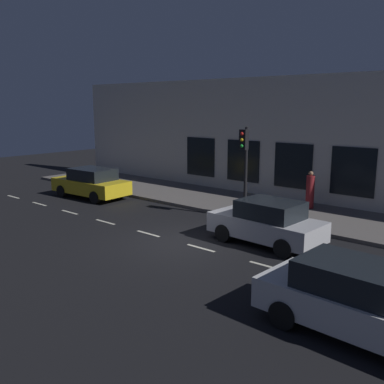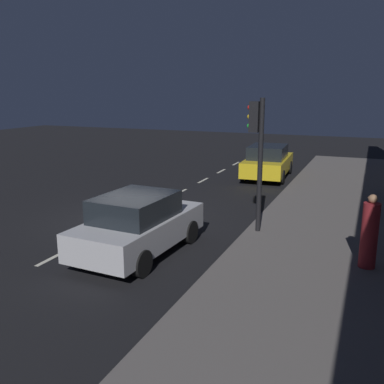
% 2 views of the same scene
% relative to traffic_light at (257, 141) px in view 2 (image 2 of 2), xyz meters
% --- Properties ---
extents(ground_plane, '(60.00, 60.00, 0.00)m').
position_rel_traffic_light_xyz_m(ground_plane, '(-4.24, -0.09, -2.75)').
color(ground_plane, black).
extents(sidewalk, '(4.50, 32.00, 0.15)m').
position_rel_traffic_light_xyz_m(sidewalk, '(2.01, -0.09, -2.68)').
color(sidewalk, '#5B5654').
rests_on(sidewalk, ground).
extents(lane_centre_line, '(0.12, 27.20, 0.01)m').
position_rel_traffic_light_xyz_m(lane_centre_line, '(-4.24, -1.09, -2.75)').
color(lane_centre_line, beige).
rests_on(lane_centre_line, ground).
extents(traffic_light, '(0.49, 0.32, 3.79)m').
position_rel_traffic_light_xyz_m(traffic_light, '(0.00, 0.00, 0.00)').
color(traffic_light, black).
rests_on(traffic_light, sidewalk).
extents(parked_car_1, '(2.14, 4.42, 1.58)m').
position_rel_traffic_light_xyz_m(parked_car_1, '(-1.61, 8.55, -1.96)').
color(parked_car_1, gold).
rests_on(parked_car_1, ground).
extents(parked_car_2, '(2.07, 4.08, 1.58)m').
position_rel_traffic_light_xyz_m(parked_car_2, '(-2.38, -2.57, -1.96)').
color(parked_car_2, '#B7B7BC').
rests_on(parked_car_2, ground).
extents(pedestrian_0, '(0.53, 0.53, 1.73)m').
position_rel_traffic_light_xyz_m(pedestrian_0, '(3.09, -1.59, -1.81)').
color(pedestrian_0, maroon).
rests_on(pedestrian_0, sidewalk).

